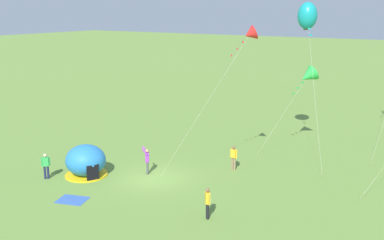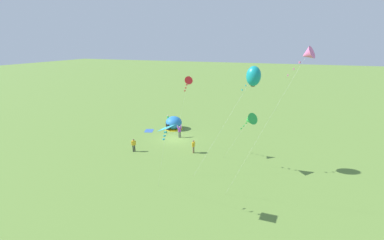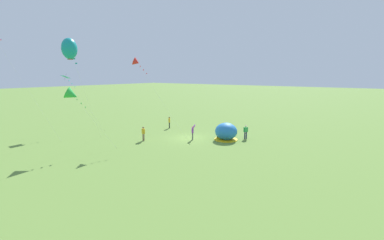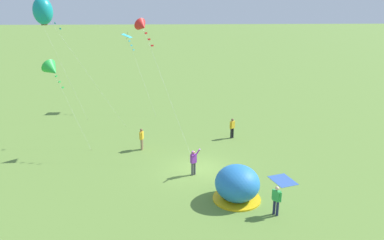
# 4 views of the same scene
# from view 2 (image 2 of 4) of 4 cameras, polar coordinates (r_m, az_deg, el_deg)

# --- Properties ---
(ground_plane) EXTENTS (300.00, 300.00, 0.00)m
(ground_plane) POSITION_cam_2_polar(r_m,az_deg,el_deg) (37.82, -3.71, -4.15)
(ground_plane) COLOR olive
(popup_tent) EXTENTS (2.81, 2.81, 2.10)m
(popup_tent) POSITION_cam_2_polar(r_m,az_deg,el_deg) (41.72, -4.08, -0.68)
(popup_tent) COLOR #2672BF
(popup_tent) RESTS_ON ground
(picnic_blanket) EXTENTS (2.01, 1.75, 0.01)m
(picnic_blanket) POSITION_cam_2_polar(r_m,az_deg,el_deg) (41.61, -9.53, -2.36)
(picnic_blanket) COLOR #3359A5
(picnic_blanket) RESTS_ON ground
(person_center_field) EXTENTS (0.58, 0.31, 1.72)m
(person_center_field) POSITION_cam_2_polar(r_m,az_deg,el_deg) (32.71, 0.32, -5.76)
(person_center_field) COLOR #8C7251
(person_center_field) RESTS_ON ground
(person_flying_kite) EXTENTS (0.67, 0.72, 1.89)m
(person_flying_kite) POSITION_cam_2_polar(r_m,az_deg,el_deg) (37.96, -2.79, -2.45)
(person_flying_kite) COLOR #4C4C51
(person_flying_kite) RESTS_ON ground
(person_watching_sky) EXTENTS (0.45, 0.44, 1.72)m
(person_watching_sky) POSITION_cam_2_polar(r_m,az_deg,el_deg) (43.99, -5.36, 0.18)
(person_watching_sky) COLOR #1E2347
(person_watching_sky) RESTS_ON ground
(person_strolling) EXTENTS (0.42, 0.48, 1.72)m
(person_strolling) POSITION_cam_2_polar(r_m,az_deg,el_deg) (33.93, -12.83, -5.34)
(person_strolling) COLOR black
(person_strolling) RESTS_ON ground
(kite_red) EXTENTS (5.21, 4.37, 9.88)m
(kite_red) POSITION_cam_2_polar(r_m,az_deg,el_deg) (29.58, -0.93, 8.61)
(kite_red) COLOR silver
(kite_red) RESTS_ON ground
(kite_cyan) EXTENTS (4.38, 3.46, 7.97)m
(kite_cyan) POSITION_cam_2_polar(r_m,az_deg,el_deg) (19.11, -5.80, -2.22)
(kite_cyan) COLOR silver
(kite_cyan) RESTS_ON ground
(kite_green) EXTENTS (3.55, 4.09, 6.67)m
(kite_green) POSITION_cam_2_polar(r_m,az_deg,el_deg) (27.14, 12.62, 0.01)
(kite_green) COLOR silver
(kite_green) RESTS_ON ground
(kite_pink) EXTENTS (2.63, 5.98, 13.34)m
(kite_pink) POSITION_cam_2_polar(r_m,az_deg,el_deg) (18.65, 24.19, 13.12)
(kite_pink) COLOR silver
(kite_pink) RESTS_ON ground
(kite_teal) EXTENTS (4.07, 5.89, 11.34)m
(kite_teal) POSITION_cam_2_polar(r_m,az_deg,el_deg) (26.56, 13.51, 9.45)
(kite_teal) COLOR silver
(kite_teal) RESTS_ON ground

